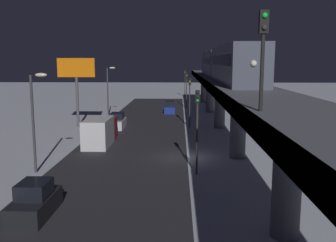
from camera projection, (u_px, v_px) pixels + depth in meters
The scene contains 16 objects.
ground_plane at pixel (178, 157), 33.69m from camera, with size 240.00×240.00×0.00m, color silver.
avenue_asphalt at pixel (126, 157), 33.83m from camera, with size 11.00×106.76×0.01m, color #28282D.
elevated_railway at pixel (238, 95), 32.66m from camera, with size 5.00×106.76×6.48m.
subway_train at pixel (223, 63), 44.38m from camera, with size 2.94×36.87×3.40m.
rail_signal at pixel (263, 43), 14.93m from camera, with size 0.36×0.41×4.00m.
sedan_blue at pixel (170, 108), 62.88m from camera, with size 1.91×4.26×1.97m.
sedan_black at pixel (35, 202), 20.80m from camera, with size 1.80×4.11×1.97m.
sedan_white at pixel (117, 122), 48.37m from camera, with size 1.80×4.41×1.97m.
box_truck at pixel (100, 131), 38.95m from camera, with size 2.40×7.40×2.80m.
traffic_light_near at pixel (197, 120), 27.89m from camera, with size 0.32×0.44×6.40m.
traffic_light_mid at pixel (190, 95), 48.22m from camera, with size 0.32×0.44×6.40m.
traffic_light_far at pixel (187, 85), 68.54m from camera, with size 0.32×0.44×6.40m.
traffic_light_distant at pixel (185, 80), 88.86m from camera, with size 0.32×0.44×6.40m.
commercial_billboard at pixel (76, 74), 48.06m from camera, with size 4.80×0.36×8.90m.
street_lamp_near at pixel (35, 111), 28.32m from camera, with size 1.35×0.44×7.65m.
street_lamp_far at pixel (109, 85), 57.93m from camera, with size 1.35×0.44×7.65m.
Camera 1 is at (-0.06, 32.77, 8.50)m, focal length 40.24 mm.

